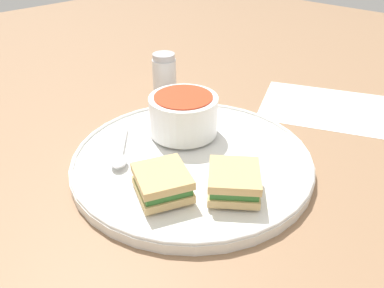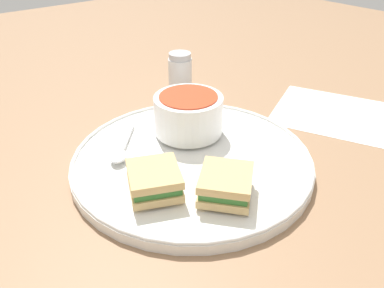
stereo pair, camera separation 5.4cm
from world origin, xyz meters
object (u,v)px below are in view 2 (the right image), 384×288
at_px(spoon, 120,153).
at_px(sandwich_half_near, 154,180).
at_px(sandwich_half_far, 226,184).
at_px(salt_shaker, 180,72).
at_px(soup_bowl, 188,114).

height_order(spoon, sandwich_half_near, sandwich_half_near).
distance_m(sandwich_half_far, salt_shaker, 0.38).
relative_size(sandwich_half_near, salt_shaker, 1.13).
relative_size(soup_bowl, spoon, 1.11).
bearing_deg(sandwich_half_far, sandwich_half_near, -44.50).
bearing_deg(salt_shaker, sandwich_half_near, 47.04).
distance_m(sandwich_half_near, salt_shaker, 0.36).
relative_size(soup_bowl, sandwich_half_near, 1.22).
bearing_deg(salt_shaker, spoon, 34.77).
height_order(soup_bowl, sandwich_half_near, soup_bowl).
xyz_separation_m(soup_bowl, sandwich_half_near, (0.13, 0.09, -0.02)).
relative_size(spoon, salt_shaker, 1.24).
bearing_deg(sandwich_half_far, spoon, -70.58).
xyz_separation_m(sandwich_half_near, sandwich_half_far, (-0.06, 0.06, 0.00)).
height_order(soup_bowl, salt_shaker, soup_bowl).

